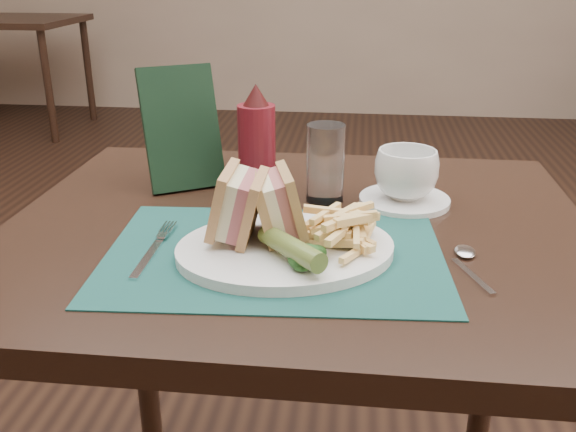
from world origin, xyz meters
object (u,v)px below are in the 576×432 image
object	(u,v)px
coffee_cup	(406,174)
table_main	(296,418)
plate	(285,249)
ketchup_bottle	(257,138)
table_bg_left	(15,75)
drinking_glass	(325,163)
sandwich_half_a	(223,203)
saucer	(404,200)
check_presenter	(182,128)
sandwich_half_b	(262,205)
placemat	(274,254)

from	to	relation	value
coffee_cup	table_main	bearing A→B (deg)	-147.94
plate	table_main	bearing A→B (deg)	71.32
table_main	ketchup_bottle	size ratio (longest dim) A/B	4.84
table_bg_left	ketchup_bottle	bearing A→B (deg)	-54.94
table_bg_left	drinking_glass	size ratio (longest dim) A/B	6.92
plate	sandwich_half_a	size ratio (longest dim) A/B	2.98
saucer	ketchup_bottle	bearing A→B (deg)	171.28
check_presenter	sandwich_half_b	bearing A→B (deg)	-84.92
sandwich_half_a	table_bg_left	bearing A→B (deg)	122.18
coffee_cup	ketchup_bottle	xyz separation A→B (m)	(-0.25, 0.04, 0.04)
table_bg_left	plate	size ratio (longest dim) A/B	3.00
table_main	placemat	world-z (taller)	placemat
plate	table_bg_left	bearing A→B (deg)	106.97
check_presenter	drinking_glass	bearing A→B (deg)	-41.24
sandwich_half_a	coffee_cup	world-z (taller)	sandwich_half_a
plate	ketchup_bottle	world-z (taller)	ketchup_bottle
table_main	sandwich_half_b	xyz separation A→B (m)	(-0.04, -0.10, 0.44)
sandwich_half_b	saucer	size ratio (longest dim) A/B	0.64
table_bg_left	drinking_glass	bearing A→B (deg)	-53.83
placemat	ketchup_bottle	size ratio (longest dim) A/B	2.49
placemat	plate	size ratio (longest dim) A/B	1.55
ketchup_bottle	drinking_glass	bearing A→B (deg)	-18.31
table_bg_left	saucer	bearing A→B (deg)	-52.29
table_bg_left	sandwich_half_a	distance (m)	4.05
sandwich_half_a	sandwich_half_b	size ratio (longest dim) A/B	1.05
plate	sandwich_half_a	xyz separation A→B (m)	(-0.09, 0.01, 0.06)
plate	saucer	world-z (taller)	plate
sandwich_half_b	coffee_cup	bearing A→B (deg)	29.48
placemat	drinking_glass	world-z (taller)	drinking_glass
table_bg_left	plate	xyz separation A→B (m)	(2.27, -3.39, 0.38)
table_main	check_presenter	bearing A→B (deg)	144.90
drinking_glass	check_presenter	xyz separation A→B (m)	(-0.25, 0.05, 0.04)
table_main	coffee_cup	size ratio (longest dim) A/B	8.62
drinking_glass	sandwich_half_a	bearing A→B (deg)	-121.70
sandwich_half_b	check_presenter	xyz separation A→B (m)	(-0.18, 0.25, 0.04)
table_main	ketchup_bottle	xyz separation A→B (m)	(-0.08, 0.14, 0.47)
sandwich_half_b	ketchup_bottle	xyz separation A→B (m)	(-0.05, 0.24, 0.03)
sandwich_half_b	placemat	bearing A→B (deg)	-56.55
placemat	plate	world-z (taller)	plate
table_main	table_bg_left	size ratio (longest dim) A/B	1.00
sandwich_half_b	drinking_glass	distance (m)	0.22
table_main	drinking_glass	distance (m)	0.45
sandwich_half_a	saucer	xyz separation A→B (m)	(0.26, 0.21, -0.06)
plate	check_presenter	distance (m)	0.36
ketchup_bottle	table_main	bearing A→B (deg)	-59.66
table_main	sandwich_half_b	size ratio (longest dim) A/B	9.36
plate	check_presenter	bearing A→B (deg)	111.46
table_main	sandwich_half_b	distance (m)	0.45
table_main	ketchup_bottle	distance (m)	0.50
check_presenter	sandwich_half_a	bearing A→B (deg)	-94.29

